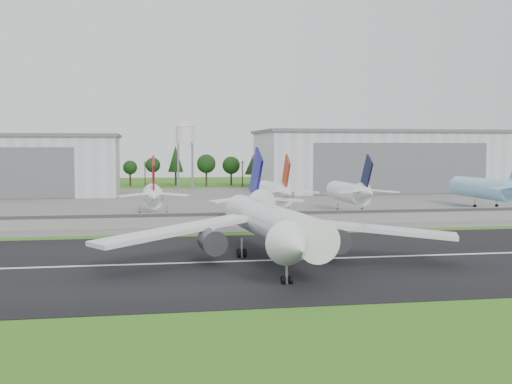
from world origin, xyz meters
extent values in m
plane|color=#3A6B19|center=(0.00, 0.00, 0.00)|extent=(600.00, 600.00, 0.00)
cube|color=black|center=(0.00, 10.00, 0.05)|extent=(320.00, 60.00, 0.10)
cube|color=white|center=(0.00, 10.00, 0.11)|extent=(220.00, 1.00, 0.02)
cube|color=slate|center=(0.00, 120.00, 0.05)|extent=(320.00, 150.00, 0.10)
cube|color=gray|center=(0.00, 55.00, 1.75)|extent=(240.00, 0.50, 3.50)
cube|color=#38383A|center=(0.00, 54.70, 3.00)|extent=(240.00, 0.12, 0.70)
cube|color=silver|center=(75.00, 165.00, 12.00)|extent=(100.00, 45.00, 24.00)
cube|color=#595B60|center=(75.00, 165.00, 24.60)|extent=(102.00, 47.00, 1.20)
cube|color=#595B60|center=(75.00, 142.35, 10.08)|extent=(70.00, 0.30, 19.68)
cylinder|color=#99999E|center=(-8.00, 182.00, 10.00)|extent=(0.50, 0.50, 20.00)
cylinder|color=#99999E|center=(-2.00, 188.00, 10.00)|extent=(0.50, 0.50, 20.00)
cylinder|color=silver|center=(-5.00, 185.00, 23.50)|extent=(8.00, 8.00, 7.00)
cone|color=silver|center=(-5.00, 185.00, 28.20)|extent=(8.40, 8.40, 2.40)
cylinder|color=white|center=(-2.74, 10.00, 6.20)|extent=(9.39, 44.33, 5.80)
cone|color=white|center=(-4.80, -14.92, 6.20)|extent=(6.27, 6.46, 5.80)
cone|color=white|center=(-0.57, 36.41, 7.40)|extent=(6.23, 9.42, 5.51)
cube|color=navy|center=(-0.61, 35.91, 12.70)|extent=(1.28, 9.55, 11.13)
cube|color=white|center=(12.04, 6.77, 5.40)|extent=(27.88, 16.11, 2.65)
cylinder|color=#333338|center=(6.44, 5.73, 3.80)|extent=(4.24, 5.79, 3.80)
cube|color=white|center=(4.37, 35.50, 7.80)|extent=(9.50, 5.18, 0.98)
cube|color=white|center=(-17.86, 9.24, 5.40)|extent=(26.52, 19.75, 2.65)
cylinder|color=#333338|center=(-12.50, 7.29, 3.80)|extent=(4.24, 5.79, 3.80)
cube|color=white|center=(-5.59, 36.32, 7.80)|extent=(9.54, 6.43, 0.98)
cube|color=#99999E|center=(-3.07, 6.01, 1.70)|extent=(12.43, 30.72, 3.20)
cylinder|color=black|center=(-6.98, 13.36, 0.85)|extent=(0.52, 1.53, 1.50)
cylinder|color=white|center=(-20.39, 80.00, 5.53)|extent=(5.06, 24.00, 5.06)
cone|color=white|center=(-20.39, 64.50, 6.53)|extent=(4.81, 7.00, 4.81)
cube|color=maroon|center=(-20.39, 65.00, 11.33)|extent=(0.45, 8.59, 10.02)
cylinder|color=#99999E|center=(-23.89, 78.00, 1.50)|extent=(0.32, 0.32, 3.00)
cylinder|color=#99999E|center=(-16.89, 78.00, 1.50)|extent=(0.32, 0.32, 3.00)
cylinder|color=black|center=(-23.89, 78.00, 0.80)|extent=(0.40, 1.40, 1.40)
cylinder|color=white|center=(12.05, 80.00, 5.85)|extent=(5.69, 24.00, 5.69)
cone|color=white|center=(12.05, 64.50, 6.85)|extent=(5.41, 7.00, 5.41)
cube|color=#AD220D|center=(12.05, 65.00, 11.65)|extent=(0.45, 8.59, 10.02)
cylinder|color=#99999E|center=(8.55, 78.00, 1.50)|extent=(0.32, 0.32, 3.00)
cylinder|color=#99999E|center=(15.55, 78.00, 1.50)|extent=(0.32, 0.32, 3.00)
cylinder|color=black|center=(8.55, 78.00, 0.80)|extent=(0.40, 1.40, 1.40)
cylinder|color=white|center=(33.00, 80.00, 5.71)|extent=(5.42, 24.00, 5.42)
cone|color=white|center=(33.00, 64.50, 6.71)|extent=(5.15, 7.00, 5.15)
cube|color=black|center=(33.00, 65.00, 11.51)|extent=(0.45, 8.59, 10.02)
cylinder|color=#99999E|center=(29.50, 78.00, 1.50)|extent=(0.32, 0.32, 3.00)
cylinder|color=#99999E|center=(36.50, 78.00, 1.50)|extent=(0.32, 0.32, 3.00)
cylinder|color=black|center=(29.50, 78.00, 0.80)|extent=(0.40, 1.40, 1.40)
cylinder|color=#86C6E8|center=(76.33, 85.00, 6.06)|extent=(6.12, 30.00, 6.12)
cylinder|color=#99999E|center=(72.83, 83.00, 1.50)|extent=(0.32, 0.32, 3.00)
cylinder|color=#99999E|center=(79.83, 83.00, 1.50)|extent=(0.32, 0.32, 3.00)
cylinder|color=black|center=(72.83, 83.00, 0.80)|extent=(0.40, 1.40, 1.40)
camera|label=1|loc=(-22.82, -89.94, 18.23)|focal=45.00mm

